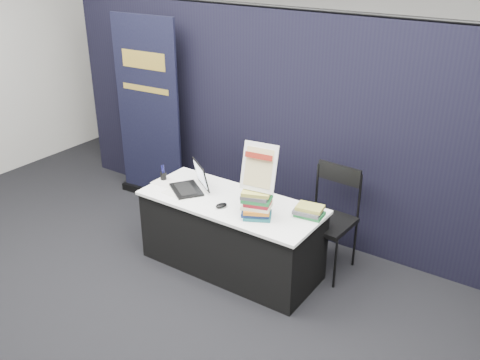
% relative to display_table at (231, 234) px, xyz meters
% --- Properties ---
extents(floor, '(8.00, 8.00, 0.00)m').
position_rel_display_table_xyz_m(floor, '(0.00, -0.55, -0.38)').
color(floor, black).
rests_on(floor, ground).
extents(wall_back, '(8.00, 0.02, 3.50)m').
position_rel_display_table_xyz_m(wall_back, '(0.00, 3.45, 1.37)').
color(wall_back, '#B9B6AE').
rests_on(wall_back, floor).
extents(drape_partition, '(6.00, 0.08, 2.40)m').
position_rel_display_table_xyz_m(drape_partition, '(0.00, 1.05, 0.82)').
color(drape_partition, black).
rests_on(drape_partition, floor).
extents(display_table, '(1.80, 0.75, 0.75)m').
position_rel_display_table_xyz_m(display_table, '(0.00, 0.00, 0.00)').
color(display_table, black).
rests_on(display_table, floor).
extents(laptop, '(0.45, 0.47, 0.28)m').
position_rel_display_table_xyz_m(laptop, '(-0.50, -0.02, 0.44)').
color(laptop, black).
rests_on(laptop, display_table).
extents(mouse, '(0.11, 0.14, 0.04)m').
position_rel_display_table_xyz_m(mouse, '(0.00, -0.16, 0.39)').
color(mouse, black).
rests_on(mouse, display_table).
extents(brochure_left, '(0.29, 0.21, 0.00)m').
position_rel_display_table_xyz_m(brochure_left, '(-0.78, -0.04, 0.38)').
color(brochure_left, silver).
rests_on(brochure_left, display_table).
extents(brochure_mid, '(0.34, 0.26, 0.00)m').
position_rel_display_table_xyz_m(brochure_mid, '(-0.51, -0.15, 0.38)').
color(brochure_mid, silver).
rests_on(brochure_mid, display_table).
extents(brochure_right, '(0.33, 0.26, 0.00)m').
position_rel_display_table_xyz_m(brochure_right, '(-0.46, -0.04, 0.38)').
color(brochure_right, white).
rests_on(brochure_right, display_table).
extents(pen_cup, '(0.08, 0.08, 0.08)m').
position_rel_display_table_xyz_m(pen_cup, '(-0.86, 0.00, 0.41)').
color(pen_cup, black).
rests_on(pen_cup, display_table).
extents(book_stack_tall, '(0.30, 0.27, 0.26)m').
position_rel_display_table_xyz_m(book_stack_tall, '(0.38, -0.13, 0.51)').
color(book_stack_tall, '#18545C').
rests_on(book_stack_tall, display_table).
extents(book_stack_short, '(0.27, 0.22, 0.10)m').
position_rel_display_table_xyz_m(book_stack_short, '(0.76, 0.15, 0.42)').
color(book_stack_short, '#1E7136').
rests_on(book_stack_short, display_table).
extents(info_sign, '(0.34, 0.18, 0.44)m').
position_rel_display_table_xyz_m(info_sign, '(0.38, -0.10, 0.85)').
color(info_sign, black).
rests_on(info_sign, book_stack_tall).
extents(pullup_banner, '(0.96, 0.16, 2.26)m').
position_rel_display_table_xyz_m(pullup_banner, '(-1.74, 0.75, 0.63)').
color(pullup_banner, black).
rests_on(pullup_banner, floor).
extents(stacking_chair, '(0.51, 0.51, 1.06)m').
position_rel_display_table_xyz_m(stacking_chair, '(0.78, 0.53, 0.21)').
color(stacking_chair, black).
rests_on(stacking_chair, floor).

